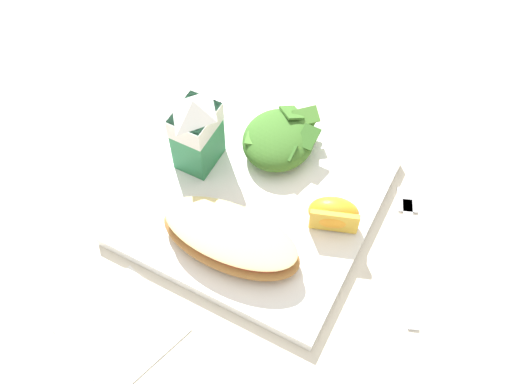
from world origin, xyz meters
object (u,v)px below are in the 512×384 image
(milk_carton, at_px, (196,129))
(metal_fork, at_px, (409,241))
(cheesy_pizza_bread, at_px, (230,238))
(orange_wedge_front, at_px, (333,214))
(paper_napkin, at_px, (122,329))
(green_salad_pile, at_px, (279,139))
(white_plate, at_px, (256,200))

(milk_carton, relative_size, metal_fork, 0.61)
(cheesy_pizza_bread, height_order, orange_wedge_front, orange_wedge_front)
(cheesy_pizza_bread, relative_size, orange_wedge_front, 2.53)
(paper_napkin, bearing_deg, metal_fork, -44.15)
(orange_wedge_front, bearing_deg, green_salad_pile, 56.74)
(green_salad_pile, relative_size, metal_fork, 0.59)
(green_salad_pile, height_order, milk_carton, milk_carton)
(cheesy_pizza_bread, bearing_deg, green_salad_pile, 5.30)
(green_salad_pile, bearing_deg, cheesy_pizza_bread, -174.70)
(orange_wedge_front, distance_m, paper_napkin, 0.27)
(white_plate, xyz_separation_m, cheesy_pizza_bread, (-0.07, -0.01, 0.03))
(milk_carton, bearing_deg, orange_wedge_front, -92.62)
(white_plate, relative_size, metal_fork, 1.55)
(white_plate, relative_size, paper_napkin, 2.55)
(white_plate, height_order, milk_carton, milk_carton)
(green_salad_pile, bearing_deg, orange_wedge_front, -123.26)
(cheesy_pizza_bread, xyz_separation_m, milk_carton, (0.09, 0.10, 0.04))
(cheesy_pizza_bread, bearing_deg, paper_napkin, 156.47)
(paper_napkin, bearing_deg, milk_carton, 8.68)
(cheesy_pizza_bread, distance_m, orange_wedge_front, 0.12)
(cheesy_pizza_bread, height_order, milk_carton, milk_carton)
(metal_fork, bearing_deg, orange_wedge_front, 106.60)
(green_salad_pile, distance_m, milk_carton, 0.11)
(green_salad_pile, distance_m, paper_napkin, 0.30)
(cheesy_pizza_bread, distance_m, paper_napkin, 0.16)
(orange_wedge_front, bearing_deg, white_plate, 95.49)
(milk_carton, height_order, orange_wedge_front, milk_carton)
(white_plate, relative_size, green_salad_pile, 2.62)
(green_salad_pile, relative_size, paper_napkin, 0.97)
(cheesy_pizza_bread, xyz_separation_m, orange_wedge_front, (0.08, -0.09, 0.00))
(white_plate, relative_size, milk_carton, 2.55)
(milk_carton, xyz_separation_m, paper_napkin, (-0.23, -0.04, -0.07))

